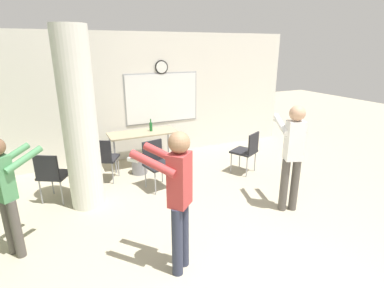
{
  "coord_description": "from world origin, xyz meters",
  "views": [
    {
      "loc": [
        -1.66,
        -1.55,
        2.5
      ],
      "look_at": [
        0.18,
        2.34,
        1.09
      ],
      "focal_mm": 28.0,
      "sensor_mm": 36.0,
      "label": 1
    }
  ],
  "objects_px": {
    "folding_table": "(143,135)",
    "chair_table_front": "(156,161)",
    "chair_mid_room": "(247,149)",
    "person_playing_side": "(292,150)",
    "bottle_on_table": "(151,126)",
    "chair_near_pillar": "(52,173)",
    "person_playing_front": "(178,193)",
    "person_watching_back": "(7,189)",
    "chair_table_left": "(104,157)"
  },
  "relations": [
    {
      "from": "folding_table",
      "to": "chair_table_front",
      "type": "bearing_deg",
      "value": -95.69
    },
    {
      "from": "chair_mid_room",
      "to": "person_playing_side",
      "type": "relative_size",
      "value": 0.51
    },
    {
      "from": "bottle_on_table",
      "to": "chair_near_pillar",
      "type": "height_order",
      "value": "bottle_on_table"
    },
    {
      "from": "person_playing_side",
      "to": "person_playing_front",
      "type": "bearing_deg",
      "value": -166.16
    },
    {
      "from": "person_watching_back",
      "to": "person_playing_side",
      "type": "bearing_deg",
      "value": -8.82
    },
    {
      "from": "bottle_on_table",
      "to": "chair_mid_room",
      "type": "bearing_deg",
      "value": -42.43
    },
    {
      "from": "chair_near_pillar",
      "to": "chair_table_left",
      "type": "relative_size",
      "value": 1.0
    },
    {
      "from": "person_watching_back",
      "to": "chair_table_left",
      "type": "bearing_deg",
      "value": 51.0
    },
    {
      "from": "chair_table_front",
      "to": "person_playing_side",
      "type": "relative_size",
      "value": 0.51
    },
    {
      "from": "person_playing_front",
      "to": "chair_table_front",
      "type": "bearing_deg",
      "value": 77.6
    },
    {
      "from": "folding_table",
      "to": "person_playing_side",
      "type": "xyz_separation_m",
      "value": [
        1.51,
        -2.88,
        0.33
      ]
    },
    {
      "from": "chair_near_pillar",
      "to": "chair_mid_room",
      "type": "bearing_deg",
      "value": -5.96
    },
    {
      "from": "chair_mid_room",
      "to": "person_playing_front",
      "type": "height_order",
      "value": "person_playing_front"
    },
    {
      "from": "chair_table_front",
      "to": "chair_table_left",
      "type": "bearing_deg",
      "value": 141.4
    },
    {
      "from": "folding_table",
      "to": "person_playing_front",
      "type": "xyz_separation_m",
      "value": [
        -0.6,
        -3.4,
        0.32
      ]
    },
    {
      "from": "folding_table",
      "to": "person_watching_back",
      "type": "distance_m",
      "value": 3.27
    },
    {
      "from": "person_watching_back",
      "to": "person_playing_side",
      "type": "relative_size",
      "value": 0.91
    },
    {
      "from": "chair_table_front",
      "to": "person_playing_front",
      "type": "distance_m",
      "value": 2.26
    },
    {
      "from": "person_watching_back",
      "to": "person_playing_side",
      "type": "xyz_separation_m",
      "value": [
        3.82,
        -0.59,
        0.09
      ]
    },
    {
      "from": "bottle_on_table",
      "to": "chair_near_pillar",
      "type": "bearing_deg",
      "value": -152.84
    },
    {
      "from": "bottle_on_table",
      "to": "folding_table",
      "type": "bearing_deg",
      "value": -175.07
    },
    {
      "from": "person_playing_front",
      "to": "person_watching_back",
      "type": "height_order",
      "value": "person_playing_front"
    },
    {
      "from": "person_watching_back",
      "to": "bottle_on_table",
      "type": "bearing_deg",
      "value": 42.55
    },
    {
      "from": "chair_table_left",
      "to": "person_watching_back",
      "type": "height_order",
      "value": "person_watching_back"
    },
    {
      "from": "bottle_on_table",
      "to": "chair_mid_room",
      "type": "relative_size",
      "value": 0.31
    },
    {
      "from": "folding_table",
      "to": "person_watching_back",
      "type": "bearing_deg",
      "value": -135.37
    },
    {
      "from": "chair_table_left",
      "to": "person_playing_side",
      "type": "distance_m",
      "value": 3.39
    },
    {
      "from": "chair_table_front",
      "to": "person_watching_back",
      "type": "bearing_deg",
      "value": -154.56
    },
    {
      "from": "person_playing_front",
      "to": "folding_table",
      "type": "bearing_deg",
      "value": 80.03
    },
    {
      "from": "bottle_on_table",
      "to": "person_playing_side",
      "type": "relative_size",
      "value": 0.16
    },
    {
      "from": "person_playing_front",
      "to": "person_watching_back",
      "type": "relative_size",
      "value": 1.1
    },
    {
      "from": "bottle_on_table",
      "to": "person_playing_side",
      "type": "xyz_separation_m",
      "value": [
        1.31,
        -2.9,
        0.17
      ]
    },
    {
      "from": "person_playing_front",
      "to": "person_watching_back",
      "type": "xyz_separation_m",
      "value": [
        -1.72,
        1.11,
        -0.09
      ]
    },
    {
      "from": "chair_table_front",
      "to": "chair_near_pillar",
      "type": "relative_size",
      "value": 1.0
    },
    {
      "from": "chair_mid_room",
      "to": "person_watching_back",
      "type": "bearing_deg",
      "value": -167.78
    },
    {
      "from": "chair_table_front",
      "to": "chair_mid_room",
      "type": "distance_m",
      "value": 1.88
    },
    {
      "from": "chair_near_pillar",
      "to": "person_playing_front",
      "type": "distance_m",
      "value": 2.72
    },
    {
      "from": "person_watching_back",
      "to": "chair_near_pillar",
      "type": "bearing_deg",
      "value": 69.6
    },
    {
      "from": "chair_mid_room",
      "to": "person_playing_side",
      "type": "distance_m",
      "value": 1.57
    },
    {
      "from": "chair_near_pillar",
      "to": "person_watching_back",
      "type": "bearing_deg",
      "value": -110.4
    },
    {
      "from": "person_watching_back",
      "to": "chair_mid_room",
      "type": "bearing_deg",
      "value": 12.22
    },
    {
      "from": "chair_table_front",
      "to": "folding_table",
      "type": "bearing_deg",
      "value": 84.31
    },
    {
      "from": "bottle_on_table",
      "to": "chair_table_front",
      "type": "xyz_separation_m",
      "value": [
        -0.32,
        -1.26,
        -0.32
      ]
    },
    {
      "from": "chair_near_pillar",
      "to": "person_watching_back",
      "type": "height_order",
      "value": "person_watching_back"
    },
    {
      "from": "bottle_on_table",
      "to": "chair_near_pillar",
      "type": "relative_size",
      "value": 0.31
    },
    {
      "from": "folding_table",
      "to": "chair_near_pillar",
      "type": "height_order",
      "value": "chair_near_pillar"
    },
    {
      "from": "chair_near_pillar",
      "to": "chair_table_left",
      "type": "xyz_separation_m",
      "value": [
        0.91,
        0.44,
        0.0
      ]
    },
    {
      "from": "person_playing_front",
      "to": "person_playing_side",
      "type": "bearing_deg",
      "value": 13.84
    },
    {
      "from": "chair_table_left",
      "to": "person_playing_front",
      "type": "height_order",
      "value": "person_playing_front"
    },
    {
      "from": "chair_table_front",
      "to": "person_playing_front",
      "type": "xyz_separation_m",
      "value": [
        -0.47,
        -2.16,
        0.48
      ]
    }
  ]
}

